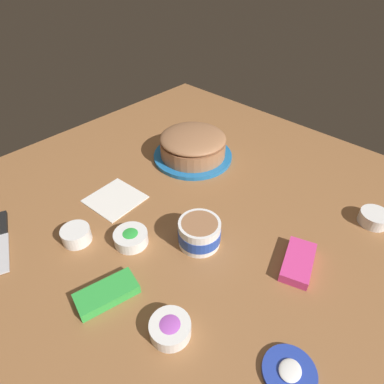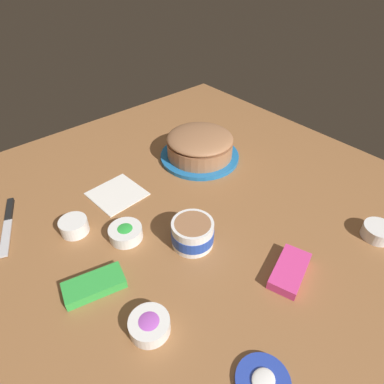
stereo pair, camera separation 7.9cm
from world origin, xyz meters
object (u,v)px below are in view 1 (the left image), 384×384
spreading_knife (4,234)px  sprinkle_bowl_yellow (374,218)px  frosting_tub_lid (289,372)px  sprinkle_bowl_rainbow (170,328)px  sprinkle_bowl_blue (76,234)px  frosted_cake (193,146)px  candy_box_lower (107,293)px  candy_box_upper (298,262)px  frosting_tub (199,233)px  sprinkle_bowl_green (131,237)px  paper_napkin (115,199)px

spreading_knife → sprinkle_bowl_yellow: size_ratio=2.78×
frosting_tub_lid → sprinkle_bowl_rainbow: sprinkle_bowl_rainbow is taller
frosting_tub_lid → sprinkle_bowl_blue: size_ratio=1.35×
frosted_cake → spreading_knife: bearing=-10.0°
frosted_cake → frosting_tub_lid: size_ratio=2.73×
candy_box_lower → sprinkle_bowl_blue: bearing=-89.6°
frosted_cake → candy_box_lower: 0.61m
sprinkle_bowl_yellow → candy_box_upper: (0.28, -0.08, -0.01)m
frosting_tub → sprinkle_bowl_green: (0.12, -0.13, -0.02)m
sprinkle_bowl_blue → sprinkle_bowl_green: bearing=130.2°
candy_box_lower → paper_napkin: 0.34m
frosting_tub → spreading_knife: size_ratio=0.50×
frosting_tub_lid → paper_napkin: (-0.08, -0.66, -0.00)m
spreading_knife → candy_box_upper: 0.79m
frosted_cake → sprinkle_bowl_yellow: frosted_cake is taller
frosted_cake → paper_napkin: (0.34, -0.02, -0.04)m
frosting_tub_lid → candy_box_upper: bearing=-154.2°
frosting_tub_lid → candy_box_lower: bearing=-70.5°
sprinkle_bowl_green → sprinkle_bowl_rainbow: size_ratio=1.04×
sprinkle_bowl_green → paper_napkin: 0.19m
frosting_tub → candy_box_lower: frosting_tub is taller
frosted_cake → sprinkle_bowl_yellow: (-0.11, 0.61, -0.03)m
sprinkle_bowl_yellow → candy_box_lower: (0.66, -0.36, -0.01)m
frosting_tub → frosted_cake: bearing=-134.6°
frosting_tub → sprinkle_bowl_blue: 0.33m
sprinkle_bowl_rainbow → candy_box_lower: bearing=-76.7°
sprinkle_bowl_green → sprinkle_bowl_blue: size_ratio=1.18×
sprinkle_bowl_blue → candy_box_upper: size_ratio=0.57×
frosted_cake → frosting_tub_lid: (0.42, 0.64, -0.04)m
paper_napkin → sprinkle_bowl_yellow: bearing=125.6°
frosting_tub → sprinkle_bowl_rainbow: bearing=28.7°
frosted_cake → candy_box_upper: (0.18, 0.52, -0.03)m
frosting_tub_lid → paper_napkin: 0.66m
spreading_knife → paper_napkin: 0.32m
frosting_tub → sprinkle_bowl_green: bearing=-47.0°
sprinkle_bowl_yellow → candy_box_lower: bearing=-28.2°
paper_napkin → sprinkle_bowl_green: bearing=66.8°
frosting_tub → frosting_tub_lid: 0.37m
sprinkle_bowl_blue → spreading_knife: bearing=-51.0°
frosting_tub → spreading_knife: frosting_tub is taller
frosting_tub → sprinkle_bowl_yellow: bearing=141.7°
frosted_cake → sprinkle_bowl_blue: size_ratio=3.69×
sprinkle_bowl_rainbow → sprinkle_bowl_yellow: bearing=163.2°
sprinkle_bowl_yellow → sprinkle_bowl_rainbow: bearing=-16.8°
candy_box_upper → paper_napkin: size_ratio=0.90×
sprinkle_bowl_yellow → candy_box_upper: sprinkle_bowl_yellow is taller
candy_box_lower → sprinkle_bowl_green: bearing=-134.3°
spreading_knife → sprinkle_bowl_blue: size_ratio=2.92×
frosted_cake → sprinkle_bowl_yellow: bearing=100.0°
spreading_knife → paper_napkin: (-0.30, 0.10, -0.00)m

